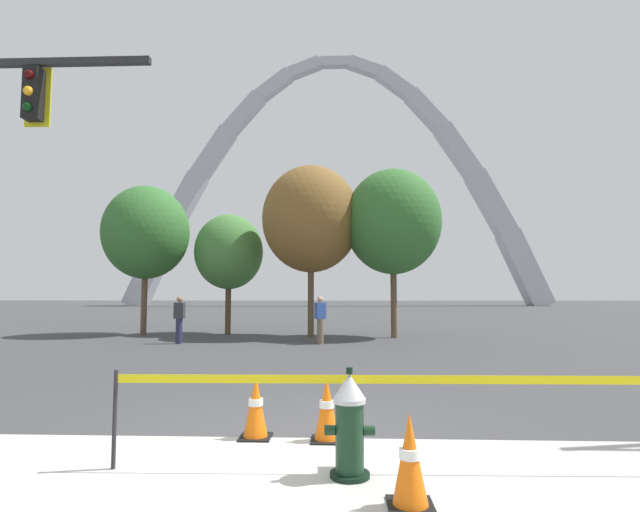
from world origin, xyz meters
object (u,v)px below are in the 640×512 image
traffic_cone_mid_sidewalk (327,409)px  traffic_cone_curb_edge (410,461)px  monument_arch (335,190)px  fire_hydrant (350,425)px  traffic_cone_by_hydrant (256,407)px  pedestrian_standing_center (320,319)px  pedestrian_walking_left (179,319)px

traffic_cone_mid_sidewalk → traffic_cone_curb_edge: bearing=-67.5°
traffic_cone_mid_sidewalk → monument_arch: bearing=90.4°
fire_hydrant → traffic_cone_by_hydrant: size_ratio=1.36×
pedestrian_standing_center → pedestrian_walking_left: bearing=-179.6°
traffic_cone_by_hydrant → pedestrian_standing_center: size_ratio=0.46×
traffic_cone_by_hydrant → pedestrian_walking_left: (-4.44, 10.59, 0.46)m
traffic_cone_curb_edge → monument_arch: (-1.19, 66.31, 16.59)m
fire_hydrant → pedestrian_standing_center: pedestrian_standing_center is taller
traffic_cone_curb_edge → monument_arch: size_ratio=0.01×
pedestrian_walking_left → traffic_cone_mid_sidewalk: bearing=-63.7°
pedestrian_standing_center → traffic_cone_curb_edge: bearing=-84.5°
pedestrian_standing_center → traffic_cone_mid_sidewalk: bearing=-87.3°
traffic_cone_curb_edge → pedestrian_walking_left: 13.71m
traffic_cone_mid_sidewalk → pedestrian_standing_center: 10.71m
traffic_cone_by_hydrant → traffic_cone_mid_sidewalk: bearing=-5.0°
pedestrian_walking_left → monument_arch: bearing=84.9°
traffic_cone_by_hydrant → pedestrian_standing_center: 10.63m
traffic_cone_mid_sidewalk → pedestrian_walking_left: pedestrian_walking_left is taller
traffic_cone_curb_edge → pedestrian_walking_left: pedestrian_walking_left is taller
traffic_cone_curb_edge → traffic_cone_mid_sidewalk: bearing=112.5°
traffic_cone_by_hydrant → traffic_cone_curb_edge: bearing=-49.1°
traffic_cone_by_hydrant → pedestrian_walking_left: pedestrian_walking_left is taller
fire_hydrant → traffic_cone_curb_edge: bearing=-52.9°
traffic_cone_by_hydrant → pedestrian_walking_left: 11.49m
monument_arch → pedestrian_standing_center: monument_arch is taller
traffic_cone_mid_sidewalk → traffic_cone_curb_edge: same height
traffic_cone_mid_sidewalk → monument_arch: monument_arch is taller
traffic_cone_by_hydrant → monument_arch: bearing=89.7°
traffic_cone_mid_sidewalk → traffic_cone_curb_edge: (0.70, -1.69, 0.00)m
pedestrian_walking_left → traffic_cone_by_hydrant: bearing=-67.3°
fire_hydrant → monument_arch: (-0.73, 65.70, 16.48)m
traffic_cone_mid_sidewalk → traffic_cone_by_hydrant: bearing=175.0°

